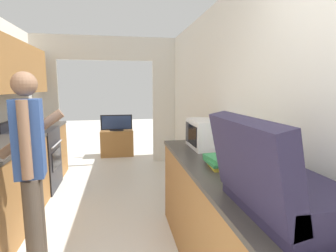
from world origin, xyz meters
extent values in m
cube|color=silver|center=(1.38, 1.74, 1.25)|extent=(0.06, 7.09, 2.50)
cube|color=silver|center=(-1.23, 4.72, 1.02)|extent=(0.65, 0.06, 2.05)
cube|color=silver|center=(1.23, 4.72, 1.02)|extent=(0.65, 0.06, 2.05)
cube|color=silver|center=(0.00, 4.72, 2.27)|extent=(3.11, 0.06, 0.45)
cube|color=#9E6B38|center=(-1.05, 4.19, 0.44)|extent=(0.60, 0.59, 0.89)
cube|color=#3D3833|center=(-1.05, 4.20, 0.90)|extent=(0.62, 0.60, 0.03)
cube|color=#9E6B38|center=(1.05, 1.24, 0.44)|extent=(0.60, 2.29, 0.89)
cube|color=#3D3833|center=(1.05, 1.24, 0.90)|extent=(0.62, 2.31, 0.03)
cube|color=black|center=(-1.04, 3.54, 0.46)|extent=(0.62, 0.72, 0.92)
cube|color=black|center=(-0.73, 3.54, 0.46)|extent=(0.01, 0.49, 0.28)
cylinder|color=#B7B7BC|center=(-0.71, 3.54, 0.69)|extent=(0.02, 0.58, 0.02)
cube|color=black|center=(-1.33, 3.54, 0.99)|extent=(0.04, 0.72, 0.14)
cylinder|color=#232328|center=(-0.92, 3.38, 0.92)|extent=(0.16, 0.16, 0.01)
cylinder|color=#232328|center=(-0.92, 3.70, 0.92)|extent=(0.16, 0.16, 0.01)
cylinder|color=#232328|center=(-1.17, 3.38, 0.92)|extent=(0.16, 0.16, 0.01)
cylinder|color=#232328|center=(-1.17, 3.70, 0.92)|extent=(0.16, 0.16, 0.01)
cylinder|color=#4C4238|center=(-0.46, 1.54, 0.41)|extent=(0.15, 0.15, 0.83)
cylinder|color=#4C4238|center=(-0.48, 1.70, 0.41)|extent=(0.15, 0.15, 0.83)
cube|color=#335193|center=(-0.47, 1.62, 1.14)|extent=(0.24, 0.24, 0.62)
cylinder|color=#8C664C|center=(-0.45, 1.48, 1.16)|extent=(0.09, 0.09, 0.59)
cylinder|color=#8C664C|center=(-0.49, 1.76, 1.16)|extent=(0.54, 0.15, 0.40)
sphere|color=#8C664C|center=(-0.47, 1.62, 1.57)|extent=(0.19, 0.19, 0.19)
cube|color=#231E38|center=(1.05, 0.53, 1.01)|extent=(0.42, 0.66, 0.17)
cube|color=#231E38|center=(0.83, 0.53, 1.19)|extent=(0.18, 0.66, 0.43)
cube|color=#2D2D33|center=(1.05, 0.87, 1.14)|extent=(0.25, 0.02, 0.10)
cube|color=white|center=(1.14, 1.96, 1.07)|extent=(0.38, 0.47, 0.29)
cube|color=black|center=(0.95, 1.92, 1.07)|extent=(0.01, 0.28, 0.20)
cube|color=#38383D|center=(0.95, 2.12, 1.07)|extent=(0.01, 0.09, 0.21)
cube|color=gold|center=(1.02, 1.30, 0.94)|extent=(0.22, 0.25, 0.03)
cube|color=#33894C|center=(1.01, 1.31, 0.96)|extent=(0.21, 0.26, 0.03)
cube|color=#33894C|center=(1.02, 1.29, 0.99)|extent=(0.25, 0.32, 0.03)
cube|color=#9E6B38|center=(0.16, 5.35, 0.29)|extent=(0.72, 0.42, 0.58)
cube|color=black|center=(0.16, 5.31, 0.59)|extent=(0.30, 0.16, 0.02)
cube|color=black|center=(0.16, 5.31, 0.76)|extent=(0.69, 0.04, 0.33)
cube|color=navy|center=(0.16, 5.29, 0.76)|extent=(0.63, 0.01, 0.29)
camera|label=1|loc=(0.24, -0.57, 1.54)|focal=28.00mm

